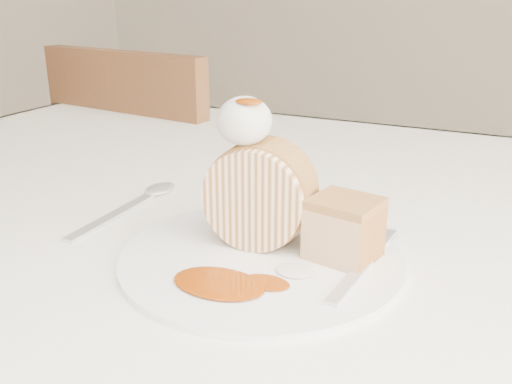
% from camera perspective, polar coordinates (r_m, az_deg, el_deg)
% --- Properties ---
extents(table, '(1.40, 0.90, 0.75)m').
position_cam_1_polar(table, '(0.71, 3.93, -7.78)').
color(table, white).
rests_on(table, ground).
extents(chair_far, '(0.46, 0.46, 0.87)m').
position_cam_1_polar(chair_far, '(1.36, -9.15, -1.71)').
color(chair_far, brown).
rests_on(chair_far, ground).
extents(plate, '(0.31, 0.31, 0.01)m').
position_cam_1_polar(plate, '(0.54, 0.51, -6.54)').
color(plate, white).
rests_on(plate, table).
extents(roulade_slice, '(0.10, 0.06, 0.10)m').
position_cam_1_polar(roulade_slice, '(0.54, 0.36, -0.24)').
color(roulade_slice, '#FFDDB1').
rests_on(roulade_slice, plate).
extents(cake_chunk, '(0.07, 0.06, 0.05)m').
position_cam_1_polar(cake_chunk, '(0.52, 8.79, -4.01)').
color(cake_chunk, '#AC7B41').
rests_on(cake_chunk, plate).
extents(whipped_cream, '(0.05, 0.05, 0.04)m').
position_cam_1_polar(whipped_cream, '(0.52, -1.17, 7.13)').
color(whipped_cream, silver).
rests_on(whipped_cream, roulade_slice).
extents(caramel_drizzle, '(0.03, 0.02, 0.01)m').
position_cam_1_polar(caramel_drizzle, '(0.51, -0.74, 9.65)').
color(caramel_drizzle, '#873305').
rests_on(caramel_drizzle, whipped_cream).
extents(caramel_pool, '(0.09, 0.07, 0.00)m').
position_cam_1_polar(caramel_pool, '(0.48, -3.75, -9.07)').
color(caramel_pool, '#873305').
rests_on(caramel_pool, plate).
extents(fork, '(0.03, 0.16, 0.00)m').
position_cam_1_polar(fork, '(0.50, 9.97, -8.12)').
color(fork, silver).
rests_on(fork, plate).
extents(spoon, '(0.03, 0.18, 0.00)m').
position_cam_1_polar(spoon, '(0.65, -14.18, -2.40)').
color(spoon, silver).
rests_on(spoon, table).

